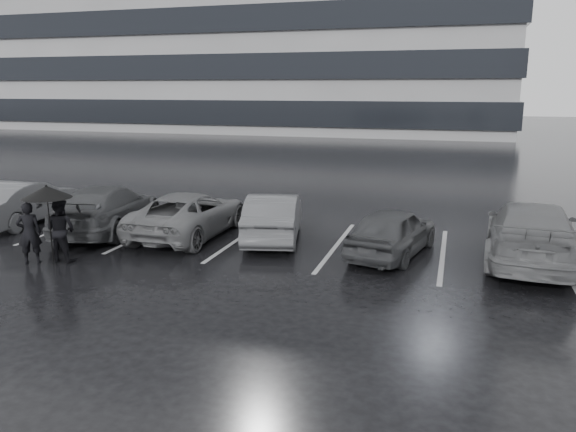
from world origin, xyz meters
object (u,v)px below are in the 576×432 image
(car_west_b, at_px, (189,214))
(car_west_d, at_px, (24,202))
(pedestrian_left, at_px, (29,233))
(car_east, at_px, (532,232))
(car_west_a, at_px, (274,217))
(car_west_c, at_px, (107,209))
(car_main, at_px, (392,231))
(pedestrian_right, at_px, (61,230))

(car_west_b, distance_m, car_west_d, 5.69)
(pedestrian_left, bearing_deg, car_west_b, -157.04)
(car_west_d, distance_m, car_east, 14.86)
(car_west_a, distance_m, car_west_d, 8.17)
(car_west_b, distance_m, car_west_c, 2.58)
(car_west_c, bearing_deg, car_east, 171.54)
(car_east, bearing_deg, car_main, 11.38)
(car_west_a, bearing_deg, car_east, 165.62)
(car_main, distance_m, car_west_d, 11.54)
(car_west_b, xyz_separation_m, pedestrian_left, (-2.51, -3.51, 0.13))
(car_main, bearing_deg, pedestrian_left, 33.78)
(car_west_d, relative_size, car_east, 0.80)
(car_east, bearing_deg, car_west_d, 5.11)
(car_main, xyz_separation_m, pedestrian_right, (-7.76, -2.84, 0.16))
(car_west_d, height_order, pedestrian_right, pedestrian_right)
(car_main, height_order, car_east, car_east)
(car_west_d, height_order, car_east, car_east)
(car_main, bearing_deg, car_west_b, 9.85)
(car_west_b, distance_m, pedestrian_right, 3.67)
(car_west_a, height_order, pedestrian_left, pedestrian_left)
(car_west_c, relative_size, pedestrian_left, 3.11)
(car_main, height_order, car_west_c, car_west_c)
(car_west_c, xyz_separation_m, car_west_d, (-3.13, 0.15, -0.01))
(car_west_b, relative_size, car_west_d, 1.12)
(car_west_b, bearing_deg, car_east, -178.82)
(car_main, height_order, car_west_d, car_west_d)
(car_main, bearing_deg, car_west_a, 2.72)
(car_west_b, bearing_deg, car_main, 177.55)
(car_west_d, bearing_deg, car_west_a, 179.39)
(car_west_c, xyz_separation_m, pedestrian_left, (0.06, -3.26, 0.07))
(car_west_c, distance_m, car_east, 11.74)
(car_west_d, bearing_deg, car_east, 177.41)
(car_west_c, bearing_deg, pedestrian_right, 92.51)
(car_west_d, relative_size, pedestrian_left, 2.69)
(car_main, distance_m, car_west_b, 5.86)
(car_main, relative_size, pedestrian_left, 2.41)
(pedestrian_left, bearing_deg, pedestrian_right, -178.70)
(car_west_d, bearing_deg, car_main, 175.60)
(pedestrian_right, bearing_deg, pedestrian_left, 34.13)
(car_main, relative_size, car_west_a, 0.92)
(car_west_a, height_order, car_west_c, car_west_c)
(car_west_d, bearing_deg, pedestrian_left, 129.56)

